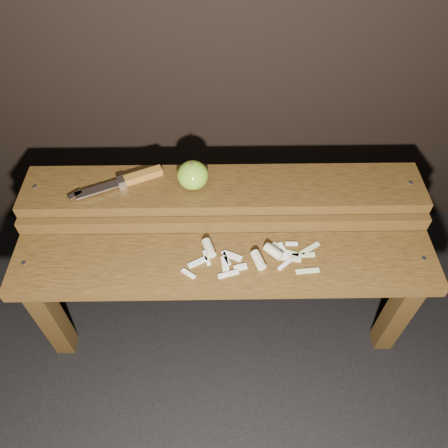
{
  "coord_description": "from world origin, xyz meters",
  "views": [
    {
      "loc": [
        -0.01,
        -0.75,
        1.42
      ],
      "look_at": [
        0.0,
        0.06,
        0.45
      ],
      "focal_mm": 35.0,
      "sensor_mm": 36.0,
      "label": 1
    }
  ],
  "objects_px": {
    "bench_front_tier": "(225,277)",
    "knife": "(131,179)",
    "bench_rear_tier": "(224,205)",
    "apple": "(193,175)"
  },
  "relations": [
    {
      "from": "bench_front_tier",
      "to": "knife",
      "type": "xyz_separation_m",
      "value": [
        -0.27,
        0.25,
        0.16
      ]
    },
    {
      "from": "bench_rear_tier",
      "to": "apple",
      "type": "xyz_separation_m",
      "value": [
        -0.09,
        0.0,
        0.13
      ]
    },
    {
      "from": "bench_rear_tier",
      "to": "apple",
      "type": "relative_size",
      "value": 12.7
    },
    {
      "from": "apple",
      "to": "knife",
      "type": "relative_size",
      "value": 0.35
    },
    {
      "from": "bench_rear_tier",
      "to": "knife",
      "type": "distance_m",
      "value": 0.29
    },
    {
      "from": "apple",
      "to": "knife",
      "type": "distance_m",
      "value": 0.19
    },
    {
      "from": "bench_front_tier",
      "to": "bench_rear_tier",
      "type": "bearing_deg",
      "value": 90.0
    },
    {
      "from": "apple",
      "to": "bench_rear_tier",
      "type": "bearing_deg",
      "value": -2.77
    },
    {
      "from": "bench_front_tier",
      "to": "bench_rear_tier",
      "type": "distance_m",
      "value": 0.23
    },
    {
      "from": "bench_front_tier",
      "to": "apple",
      "type": "relative_size",
      "value": 12.7
    }
  ]
}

